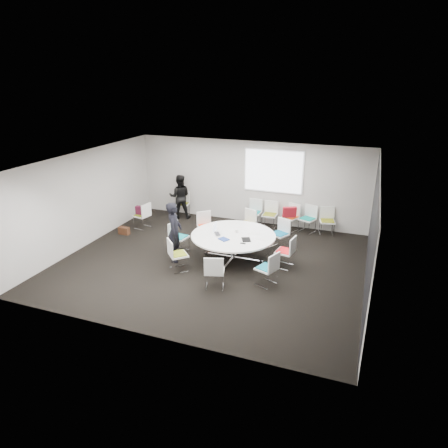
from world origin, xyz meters
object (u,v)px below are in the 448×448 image
(chair_ring_d, at_px, (206,232))
(laptop, at_px, (219,234))
(person_main, at_px, (174,232))
(conference_table, at_px, (233,241))
(chair_person_back, at_px, (182,209))
(chair_ring_a, at_px, (285,257))
(chair_back_d, at_px, (307,224))
(chair_ring_e, at_px, (179,243))
(chair_back_e, at_px, (327,226))
(chair_ring_c, at_px, (247,229))
(chair_back_b, at_px, (269,220))
(chair_ring_f, at_px, (178,261))
(chair_ring_b, at_px, (279,240))
(chair_back_a, at_px, (254,217))
(person_back, at_px, (180,196))
(brown_bag, at_px, (124,231))
(chair_ring_h, at_px, (267,275))
(chair_ring_g, at_px, (214,278))
(chair_spare_left, at_px, (143,220))
(chair_back_c, at_px, (290,222))
(maroon_bag, at_px, (142,210))
(cup, at_px, (237,231))

(chair_ring_d, height_order, laptop, chair_ring_d)
(laptop, bearing_deg, person_main, 82.32)
(conference_table, xyz_separation_m, chair_person_back, (-2.91, 2.78, -0.27))
(chair_ring_a, height_order, chair_back_d, same)
(chair_ring_e, xyz_separation_m, chair_back_e, (3.85, 2.85, 0.00))
(chair_ring_c, distance_m, chair_back_e, 2.59)
(chair_ring_a, bearing_deg, chair_back_b, 30.87)
(chair_ring_e, relative_size, chair_ring_f, 1.00)
(chair_ring_b, xyz_separation_m, chair_back_a, (-1.25, 1.61, 0.00))
(chair_ring_d, xyz_separation_m, person_back, (-1.67, 1.62, 0.51))
(chair_ring_c, distance_m, brown_bag, 3.95)
(conference_table, xyz_separation_m, chair_ring_a, (1.46, 0.01, -0.27))
(chair_ring_d, relative_size, chair_person_back, 1.00)
(chair_ring_h, bearing_deg, chair_back_a, 41.85)
(chair_person_back, bearing_deg, chair_ring_b, 150.74)
(chair_ring_f, distance_m, chair_ring_h, 2.38)
(chair_ring_g, xyz_separation_m, chair_back_d, (1.49, 4.44, 0.00))
(chair_spare_left, bearing_deg, chair_ring_e, -112.85)
(chair_ring_h, relative_size, person_back, 0.56)
(conference_table, bearing_deg, chair_back_d, 59.94)
(chair_spare_left, distance_m, brown_bag, 0.76)
(chair_ring_e, relative_size, chair_back_c, 1.00)
(chair_ring_f, xyz_separation_m, maroon_bag, (-2.50, 2.36, 0.34))
(person_main, bearing_deg, maroon_bag, 32.45)
(chair_ring_d, xyz_separation_m, chair_ring_h, (2.49, -2.11, 0.00))
(chair_person_back, xyz_separation_m, cup, (2.94, -2.58, 0.50))
(chair_ring_c, bearing_deg, chair_back_e, -133.04)
(chair_person_back, bearing_deg, chair_ring_g, 117.03)
(chair_back_c, height_order, laptop, chair_back_c)
(cup, bearing_deg, person_main, -151.76)
(chair_ring_b, height_order, laptop, chair_ring_b)
(chair_ring_h, relative_size, cup, 9.78)
(chair_back_b, bearing_deg, chair_back_d, -178.50)
(person_back, distance_m, cup, 3.80)
(chair_ring_a, distance_m, chair_back_d, 2.75)
(chair_ring_g, bearing_deg, laptop, 89.94)
(chair_ring_d, xyz_separation_m, chair_back_a, (1.02, 1.78, 0.00))
(chair_ring_d, bearing_deg, chair_ring_h, 98.79)
(chair_back_d, height_order, cup, chair_back_d)
(chair_back_a, xyz_separation_m, chair_back_d, (1.81, -0.02, 0.00))
(chair_spare_left, xyz_separation_m, brown_bag, (-0.29, -0.69, -0.16))
(conference_table, xyz_separation_m, chair_ring_g, (0.11, -1.68, -0.27))
(maroon_bag, bearing_deg, cup, -15.53)
(chair_ring_d, bearing_deg, chair_back_c, 176.29)
(chair_ring_f, bearing_deg, laptop, 100.87)
(cup, height_order, brown_bag, cup)
(chair_ring_a, bearing_deg, chair_ring_c, 52.36)
(chair_ring_h, bearing_deg, chair_back_b, 34.45)
(chair_ring_b, distance_m, chair_ring_h, 2.29)
(chair_back_d, bearing_deg, chair_spare_left, 39.34)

